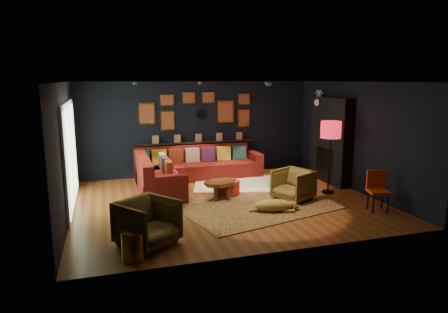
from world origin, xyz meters
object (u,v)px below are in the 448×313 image
object	(u,v)px
armchair_left	(147,220)
orange_chair	(377,187)
pouf	(229,187)
dog	(274,203)
floor_lamp	(331,133)
coffee_table	(220,185)
armchair_right	(293,183)
gold_stool	(133,245)
sectional	(183,171)

from	to	relation	value
armchair_left	orange_chair	distance (m)	4.72
pouf	dog	size ratio (longest dim) A/B	0.45
armchair_left	orange_chair	xyz separation A→B (m)	(4.70, 0.43, 0.07)
armchair_left	floor_lamp	bearing A→B (deg)	-13.91
coffee_table	armchair_left	size ratio (longest dim) A/B	1.11
armchair_right	floor_lamp	bearing A→B (deg)	78.79
gold_stool	orange_chair	size ratio (longest dim) A/B	0.52
pouf	armchair_right	world-z (taller)	armchair_right
pouf	orange_chair	distance (m)	3.22
armchair_left	dog	bearing A→B (deg)	-17.03
sectional	armchair_right	distance (m)	2.97
orange_chair	dog	world-z (taller)	orange_chair
floor_lamp	gold_stool	bearing A→B (deg)	-153.92
floor_lamp	orange_chair	bearing A→B (deg)	-79.25
gold_stool	coffee_table	bearing A→B (deg)	50.31
pouf	dog	bearing A→B (deg)	-70.63
armchair_left	dog	distance (m)	2.80
orange_chair	pouf	bearing A→B (deg)	159.19
gold_stool	sectional	bearing A→B (deg)	69.13
floor_lamp	dog	xyz separation A→B (m)	(-1.80, -0.91, -1.25)
orange_chair	dog	size ratio (longest dim) A/B	0.78
armchair_left	dog	xyz separation A→B (m)	(2.63, 0.93, -0.23)
coffee_table	floor_lamp	size ratio (longest dim) A/B	0.55
pouf	floor_lamp	bearing A→B (deg)	-12.41
orange_chair	floor_lamp	size ratio (longest dim) A/B	0.49
pouf	orange_chair	bearing A→B (deg)	-36.82
floor_lamp	dog	distance (m)	2.38
pouf	dog	world-z (taller)	dog
armchair_left	coffee_table	bearing A→B (deg)	12.03
sectional	armchair_right	xyz separation A→B (m)	(2.06, -2.14, 0.06)
coffee_table	sectional	bearing A→B (deg)	107.36
orange_chair	coffee_table	bearing A→B (deg)	166.25
armchair_left	pouf	bearing A→B (deg)	11.27
dog	coffee_table	bearing A→B (deg)	139.12
gold_stool	dog	xyz separation A→B (m)	(2.90, 1.39, -0.03)
gold_stool	floor_lamp	world-z (taller)	floor_lamp
pouf	floor_lamp	size ratio (longest dim) A/B	0.28
pouf	gold_stool	distance (m)	3.69
gold_stool	floor_lamp	bearing A→B (deg)	26.08
sectional	dog	world-z (taller)	sectional
coffee_table	gold_stool	xyz separation A→B (m)	(-2.10, -2.53, -0.13)
pouf	gold_stool	world-z (taller)	gold_stool
gold_stool	armchair_right	bearing A→B (deg)	28.99
armchair_right	orange_chair	bearing A→B (deg)	23.35
pouf	dog	xyz separation A→B (m)	(0.50, -1.42, -0.00)
armchair_right	dog	bearing A→B (deg)	-75.70
sectional	armchair_right	world-z (taller)	sectional
armchair_right	dog	size ratio (longest dim) A/B	0.71
coffee_table	armchair_right	world-z (taller)	armchair_right
armchair_left	dog	world-z (taller)	armchair_left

